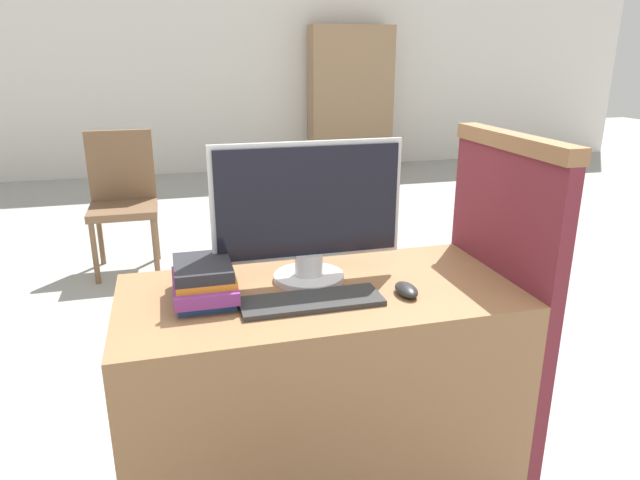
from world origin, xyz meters
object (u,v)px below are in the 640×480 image
(keyboard, at_px, (311,301))
(mouse, at_px, (406,290))
(monitor, at_px, (308,214))
(far_chair, at_px, (123,194))
(book_stack, at_px, (204,281))

(keyboard, xyz_separation_m, mouse, (0.29, -0.01, 0.01))
(monitor, distance_m, far_chair, 2.50)
(mouse, distance_m, far_chair, 2.74)
(keyboard, bearing_deg, monitor, 78.27)
(mouse, height_order, book_stack, book_stack)
(keyboard, bearing_deg, book_stack, 158.11)
(book_stack, distance_m, far_chair, 2.46)
(monitor, bearing_deg, book_stack, -169.33)
(mouse, bearing_deg, book_stack, 167.45)
(keyboard, bearing_deg, mouse, -2.36)
(far_chair, bearing_deg, monitor, -71.51)
(mouse, relative_size, far_chair, 0.12)
(monitor, xyz_separation_m, book_stack, (-0.33, -0.06, -0.16))
(keyboard, relative_size, far_chair, 0.44)
(keyboard, relative_size, book_stack, 1.54)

